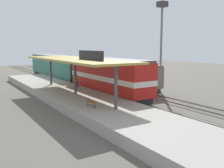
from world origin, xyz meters
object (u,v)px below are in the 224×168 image
(locomotive, at_px, (108,76))
(light_mast, at_px, (162,28))
(freight_car, at_px, (126,76))
(person_waiting, at_px, (77,80))
(passenger_carriage_single, at_px, (56,67))
(platform_bench, at_px, (91,102))

(locomotive, distance_m, light_mast, 9.87)
(freight_car, xyz_separation_m, person_waiting, (-7.35, 0.27, -0.12))
(passenger_carriage_single, height_order, freight_car, passenger_carriage_single)
(platform_bench, relative_size, locomotive, 0.12)
(locomotive, distance_m, freight_car, 5.31)
(freight_car, height_order, person_waiting, freight_car)
(freight_car, bearing_deg, platform_bench, -137.15)
(platform_bench, distance_m, person_waiting, 10.62)
(passenger_carriage_single, bearing_deg, light_mast, -67.46)
(platform_bench, xyz_separation_m, locomotive, (6.00, 7.21, 1.07))
(locomotive, distance_m, passenger_carriage_single, 18.00)
(light_mast, relative_size, person_waiting, 6.84)
(light_mast, height_order, person_waiting, light_mast)
(platform_bench, relative_size, light_mast, 0.15)
(light_mast, bearing_deg, locomotive, 174.17)
(platform_bench, bearing_deg, locomotive, 50.23)
(person_waiting, bearing_deg, platform_bench, -107.81)
(freight_car, relative_size, person_waiting, 7.02)
(person_waiting, bearing_deg, freight_car, -2.11)
(passenger_carriage_single, bearing_deg, locomotive, -90.00)
(platform_bench, distance_m, freight_car, 14.47)
(platform_bench, bearing_deg, freight_car, 42.85)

